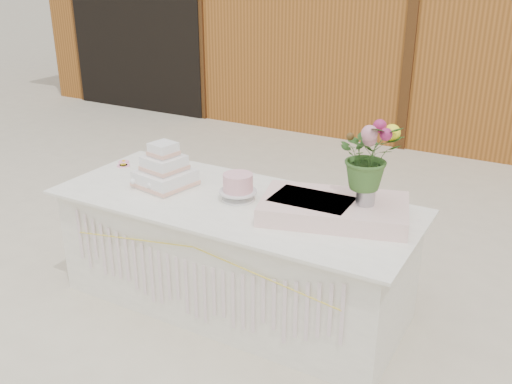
# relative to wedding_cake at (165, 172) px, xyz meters

# --- Properties ---
(ground) EXTENTS (80.00, 80.00, 0.00)m
(ground) POSITION_rel_wedding_cake_xyz_m (0.54, 0.02, -0.88)
(ground) COLOR beige
(ground) RESTS_ON ground
(cake_table) EXTENTS (2.40, 1.00, 0.77)m
(cake_table) POSITION_rel_wedding_cake_xyz_m (0.54, 0.01, -0.49)
(cake_table) COLOR white
(cake_table) RESTS_ON ground
(wedding_cake) EXTENTS (0.40, 0.40, 0.31)m
(wedding_cake) POSITION_rel_wedding_cake_xyz_m (0.00, 0.00, 0.00)
(wedding_cake) COLOR white
(wedding_cake) RESTS_ON cake_table
(pink_cake_stand) EXTENTS (0.25, 0.25, 0.18)m
(pink_cake_stand) POSITION_rel_wedding_cake_xyz_m (0.56, 0.04, -0.01)
(pink_cake_stand) COLOR silver
(pink_cake_stand) RESTS_ON cake_table
(satin_runner) EXTENTS (0.97, 0.72, 0.11)m
(satin_runner) POSITION_rel_wedding_cake_xyz_m (1.20, 0.09, -0.05)
(satin_runner) COLOR #FFD5CD
(satin_runner) RESTS_ON cake_table
(flower_vase) EXTENTS (0.11, 0.11, 0.15)m
(flower_vase) POSITION_rel_wedding_cake_xyz_m (1.38, 0.13, 0.08)
(flower_vase) COLOR #A6A5AA
(flower_vase) RESTS_ON satin_runner
(bouquet) EXTENTS (0.48, 0.46, 0.40)m
(bouquet) POSITION_rel_wedding_cake_xyz_m (1.38, 0.13, 0.36)
(bouquet) COLOR #396327
(bouquet) RESTS_ON flower_vase
(loose_flowers) EXTENTS (0.22, 0.41, 0.02)m
(loose_flowers) POSITION_rel_wedding_cake_xyz_m (-0.52, 0.06, -0.09)
(loose_flowers) COLOR #FD9BC0
(loose_flowers) RESTS_ON cake_table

